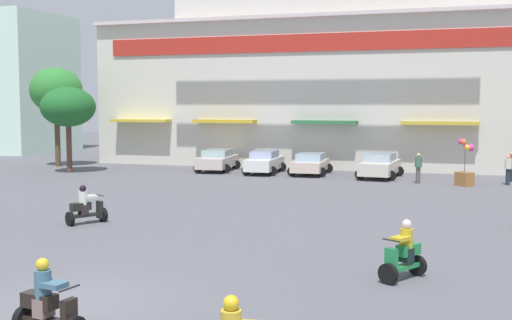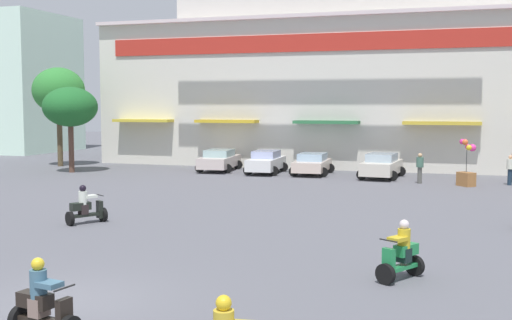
# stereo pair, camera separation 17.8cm
# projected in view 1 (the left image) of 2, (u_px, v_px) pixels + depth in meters

# --- Properties ---
(ground_plane) EXTENTS (128.00, 128.00, 0.00)m
(ground_plane) POSITION_uv_depth(u_px,v_px,m) (251.00, 210.00, 26.64)
(ground_plane) COLOR #595A61
(colonial_building) EXTENTS (34.70, 15.93, 20.75)m
(colonial_building) POSITION_uv_depth(u_px,v_px,m) (345.00, 40.00, 47.54)
(colonial_building) COLOR silver
(colonial_building) RESTS_ON ground
(flank_building_left) EXTENTS (8.18, 9.33, 12.51)m
(flank_building_left) POSITION_uv_depth(u_px,v_px,m) (15.00, 84.00, 59.16)
(flank_building_left) COLOR silver
(flank_building_left) RESTS_ON ground
(plaza_tree_0) EXTENTS (3.37, 3.70, 5.49)m
(plaza_tree_0) POSITION_uv_depth(u_px,v_px,m) (68.00, 107.00, 40.98)
(plaza_tree_0) COLOR brown
(plaza_tree_0) RESTS_ON ground
(plaza_tree_2) EXTENTS (3.63, 3.59, 6.95)m
(plaza_tree_2) POSITION_uv_depth(u_px,v_px,m) (56.00, 91.00, 44.97)
(plaza_tree_2) COLOR brown
(plaza_tree_2) RESTS_ON ground
(parked_car_0) EXTENTS (2.68, 4.48, 1.41)m
(parked_car_0) POSITION_uv_depth(u_px,v_px,m) (218.00, 160.00, 42.25)
(parked_car_0) COLOR beige
(parked_car_0) RESTS_ON ground
(parked_car_1) EXTENTS (2.34, 4.21, 1.45)m
(parked_car_1) POSITION_uv_depth(u_px,v_px,m) (264.00, 162.00, 40.75)
(parked_car_1) COLOR white
(parked_car_1) RESTS_ON ground
(parked_car_2) EXTENTS (2.50, 4.05, 1.34)m
(parked_car_2) POSITION_uv_depth(u_px,v_px,m) (311.00, 164.00, 40.06)
(parked_car_2) COLOR beige
(parked_car_2) RESTS_ON ground
(parked_car_3) EXTENTS (2.63, 4.37, 1.48)m
(parked_car_3) POSITION_uv_depth(u_px,v_px,m) (380.00, 165.00, 38.25)
(parked_car_3) COLOR beige
(parked_car_3) RESTS_ON ground
(scooter_rider_0) EXTENTS (1.21, 1.51, 1.45)m
(scooter_rider_0) POSITION_uv_depth(u_px,v_px,m) (86.00, 208.00, 23.61)
(scooter_rider_0) COLOR black
(scooter_rider_0) RESTS_ON ground
(scooter_rider_1) EXTENTS (1.50, 0.77, 1.52)m
(scooter_rider_1) POSITION_uv_depth(u_px,v_px,m) (47.00, 305.00, 12.10)
(scooter_rider_1) COLOR black
(scooter_rider_1) RESTS_ON ground
(scooter_rider_2) EXTENTS (1.15, 1.45, 1.52)m
(scooter_rider_2) POSITION_uv_depth(u_px,v_px,m) (404.00, 254.00, 16.12)
(scooter_rider_2) COLOR black
(scooter_rider_2) RESTS_ON ground
(pedestrian_0) EXTENTS (0.43, 0.43, 1.70)m
(pedestrian_0) POSITION_uv_depth(u_px,v_px,m) (511.00, 164.00, 36.38)
(pedestrian_0) COLOR black
(pedestrian_0) RESTS_ON ground
(pedestrian_1) EXTENTS (0.44, 0.44, 1.64)m
(pedestrian_1) POSITION_uv_depth(u_px,v_px,m) (508.00, 168.00, 34.91)
(pedestrian_1) COLOR #1B2D40
(pedestrian_1) RESTS_ON ground
(pedestrian_2) EXTENTS (0.49, 0.49, 1.69)m
(pedestrian_2) POSITION_uv_depth(u_px,v_px,m) (418.00, 166.00, 35.62)
(pedestrian_2) COLOR #52524D
(pedestrian_2) RESTS_ON ground
(balloon_vendor_cart) EXTENTS (1.04, 1.07, 2.54)m
(balloon_vendor_cart) POSITION_uv_depth(u_px,v_px,m) (465.00, 168.00, 34.49)
(balloon_vendor_cart) COLOR #996436
(balloon_vendor_cart) RESTS_ON ground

